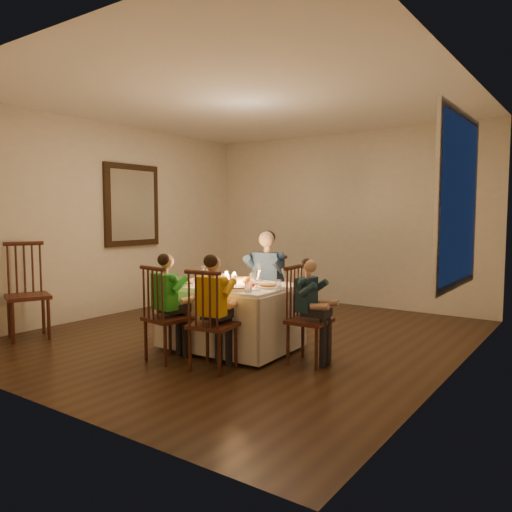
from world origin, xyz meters
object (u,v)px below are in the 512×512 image
Objects in this scene: chair_near_right at (213,370)px; child_teal at (309,363)px; chair_adult at (266,335)px; serving_bowl at (213,277)px; chair_extra at (30,339)px; adult at (266,335)px; dining_table at (231,303)px; child_green at (168,360)px; child_yellow at (213,370)px; chair_near_left at (168,360)px; chair_end at (309,363)px.

child_teal is at bearing -140.68° from chair_near_right.
serving_bowl reaches higher than chair_adult.
child_teal is at bearing -48.90° from chair_extra.
adult is at bearing 0.00° from chair_adult.
chair_adult and chair_near_right have the same top height.
child_teal is (0.94, -0.68, 0.00)m from adult.
child_green is at bearing -110.90° from dining_table.
child_yellow is (2.38, 0.33, 0.00)m from chair_extra.
dining_table is at bearing 87.12° from child_teal.
chair_near_left is 0.88× the size of child_yellow.
chair_extra is 2.64m from adult.
chair_extra reaches higher than child_green.
child_yellow is (0.33, -1.34, 0.00)m from chair_adult.
adult is 1.16× the size of child_yellow.
dining_table is 1.45× the size of chair_near_right.
dining_table is 0.86m from child_yellow.
dining_table is 0.84m from chair_adult.
adult reaches higher than child_teal.
chair_end is at bearing -141.53° from chair_near_left.
child_yellow reaches higher than child_green.
chair_near_right is 0.89m from chair_end.
child_teal is at bearing -42.47° from chair_adult.
adult is at bearing -84.20° from chair_near_right.
adult is at bearing -90.95° from child_green.
chair_end is at bearing -42.47° from adult.
serving_bowl is at bearing 78.30° from child_teal.
adult reaches higher than chair_near_left.
chair_near_right is at bearing -169.88° from chair_near_left.
dining_table is 1.03m from chair_end.
chair_near_right is at bearing -66.57° from dining_table.
dining_table reaches higher than adult.
child_green is (1.84, 0.31, 0.00)m from chair_extra.
chair_extra reaches higher than child_yellow.
child_green reaches higher than chair_end.
dining_table is 0.86m from chair_near_right.
adult is 1.18× the size of child_green.
chair_adult is 4.10× the size of serving_bowl.
serving_bowl is at bearing -134.10° from adult.
chair_near_left is 0.89× the size of child_green.
child_yellow reaches higher than child_teal.
adult reaches higher than child_green.
dining_table is at bearing -72.58° from chair_near_right.
adult is 1.22× the size of child_teal.
dining_table is at bearing -94.67° from chair_adult.
child_teal is at bearing -1.67° from dining_table.
child_teal is (2.99, 0.99, 0.00)m from chair_extra.
dining_table reaches higher than child_teal.
chair_end is at bearing -140.68° from chair_near_right.
chair_end is 0.76× the size of adult.
chair_near_left is 4.10× the size of serving_bowl.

